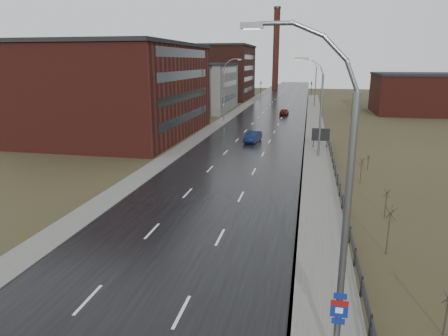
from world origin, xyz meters
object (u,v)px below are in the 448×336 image
at_px(streetlight_main, 337,213).
at_px(car_far, 284,112).
at_px(car_near, 253,137).
at_px(billboard, 321,135).

height_order(streetlight_main, car_far, streetlight_main).
distance_m(streetlight_main, car_far, 71.44).
bearing_deg(car_near, streetlight_main, -71.04).
bearing_deg(billboard, car_far, 101.58).
bearing_deg(streetlight_main, car_near, 101.51).
distance_m(billboard, car_near, 9.44).
bearing_deg(car_far, billboard, 105.20).
bearing_deg(car_near, car_far, 92.74).
height_order(billboard, car_far, billboard).
bearing_deg(car_far, car_near, 88.91).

